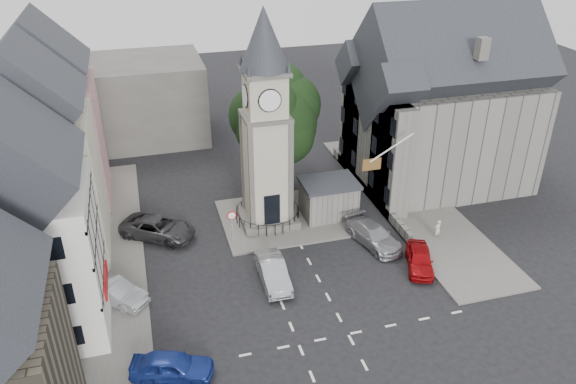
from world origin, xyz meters
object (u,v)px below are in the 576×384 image
object	(u,v)px
car_east_red	(420,259)
stone_shelter	(329,199)
pedestrian	(438,229)
car_west_blue	(172,366)
clock_tower	(266,124)

from	to	relation	value
car_east_red	stone_shelter	bearing A→B (deg)	135.37
car_east_red	pedestrian	size ratio (longest dim) A/B	2.74
car_west_blue	car_east_red	size ratio (longest dim) A/B	1.06
clock_tower	pedestrian	world-z (taller)	clock_tower
car_east_red	car_west_blue	bearing A→B (deg)	-141.69
stone_shelter	car_east_red	world-z (taller)	stone_shelter
car_west_blue	car_east_red	world-z (taller)	car_west_blue
stone_shelter	car_east_red	distance (m)	9.02
stone_shelter	pedestrian	distance (m)	8.51
car_east_red	pedestrian	distance (m)	4.24
stone_shelter	pedestrian	size ratio (longest dim) A/B	2.86
clock_tower	car_east_red	distance (m)	14.23
car_west_blue	pedestrian	world-z (taller)	pedestrian
clock_tower	car_west_blue	xyz separation A→B (m)	(-8.60, -13.99, -7.38)
clock_tower	car_west_blue	distance (m)	18.00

